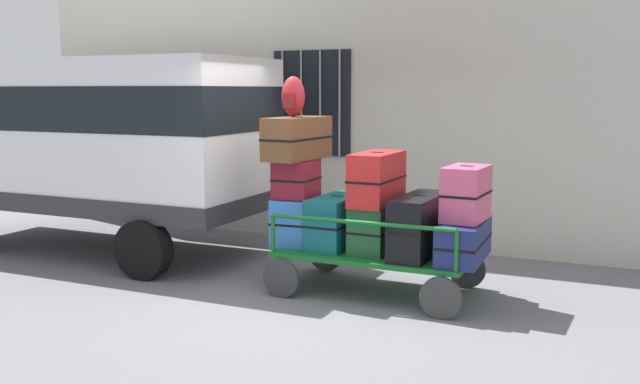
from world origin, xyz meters
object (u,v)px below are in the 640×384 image
at_px(suitcase_midright_bottom, 419,226).
at_px(suitcase_right_bottom, 464,241).
at_px(luggage_cart, 377,258).
at_px(suitcase_center_middle, 377,179).
at_px(suitcase_left_bottom, 297,221).
at_px(suitcase_right_middle, 466,193).
at_px(van, 93,134).
at_px(backpack, 293,97).
at_px(suitcase_left_middle, 296,179).
at_px(suitcase_midleft_bottom, 338,221).
at_px(suitcase_center_bottom, 378,228).
at_px(suitcase_left_top, 297,138).

bearing_deg(suitcase_midright_bottom, suitcase_right_bottom, -1.47).
relative_size(luggage_cart, suitcase_center_middle, 2.56).
relative_size(suitcase_center_middle, suitcase_right_bottom, 0.84).
distance_m(luggage_cart, suitcase_left_bottom, 1.01).
bearing_deg(suitcase_right_middle, van, 176.20).
xyz_separation_m(van, backpack, (3.19, -0.36, 0.52)).
height_order(van, suitcase_left_middle, van).
xyz_separation_m(suitcase_center_middle, suitcase_midright_bottom, (0.47, 0.00, -0.47)).
relative_size(luggage_cart, suitcase_midleft_bottom, 2.28).
bearing_deg(suitcase_center_middle, suitcase_center_bottom, 90.00).
bearing_deg(backpack, luggage_cart, 0.62).
height_order(suitcase_left_middle, suitcase_center_bottom, suitcase_left_middle).
bearing_deg(suitcase_left_middle, van, 173.19).
distance_m(van, suitcase_right_middle, 5.17).
bearing_deg(suitcase_left_bottom, suitcase_midleft_bottom, 7.92).
bearing_deg(suitcase_right_middle, suitcase_center_bottom, 179.62).
bearing_deg(luggage_cart, backpack, -179.38).
height_order(luggage_cart, suitcase_center_middle, suitcase_center_middle).
xyz_separation_m(suitcase_left_middle, suitcase_right_bottom, (1.89, 0.01, -0.54)).
bearing_deg(suitcase_midright_bottom, suitcase_left_bottom, -179.49).
relative_size(van, suitcase_center_middle, 5.77).
bearing_deg(suitcase_center_middle, suitcase_right_middle, 1.84).
bearing_deg(backpack, suitcase_center_middle, -0.65).
bearing_deg(suitcase_center_middle, suitcase_left_top, 179.25).
distance_m(suitcase_left_bottom, suitcase_left_top, 0.93).
relative_size(luggage_cart, suitcase_midright_bottom, 2.06).
bearing_deg(suitcase_left_top, backpack, -178.75).
distance_m(suitcase_left_bottom, suitcase_right_middle, 1.94).
bearing_deg(luggage_cart, suitcase_right_middle, 0.51).
xyz_separation_m(van, suitcase_midleft_bottom, (3.72, -0.32, -0.85)).
distance_m(suitcase_midright_bottom, suitcase_right_bottom, 0.49).
bearing_deg(suitcase_left_middle, suitcase_center_middle, 0.93).
height_order(luggage_cart, suitcase_left_bottom, suitcase_left_bottom).
distance_m(suitcase_center_bottom, suitcase_right_bottom, 0.95).
distance_m(suitcase_left_middle, suitcase_center_middle, 0.95).
distance_m(van, suitcase_right_bottom, 5.24).
bearing_deg(suitcase_center_bottom, suitcase_left_bottom, -177.18).
bearing_deg(luggage_cart, suitcase_midleft_bottom, 175.90).
distance_m(van, suitcase_midleft_bottom, 3.83).
relative_size(van, suitcase_left_top, 4.98).
bearing_deg(suitcase_left_middle, luggage_cart, 2.26).
xyz_separation_m(suitcase_center_middle, suitcase_right_middle, (0.95, 0.03, -0.10)).
relative_size(suitcase_midright_bottom, backpack, 2.36).
bearing_deg(suitcase_center_bottom, luggage_cart, -90.00).
relative_size(suitcase_left_bottom, suitcase_midleft_bottom, 0.72).
distance_m(luggage_cart, suitcase_midleft_bottom, 0.60).
xyz_separation_m(suitcase_center_bottom, suitcase_midright_bottom, (0.47, -0.03, 0.07)).
xyz_separation_m(suitcase_center_bottom, suitcase_center_middle, (0.00, -0.04, 0.54)).
bearing_deg(suitcase_right_bottom, luggage_cart, 178.10).
distance_m(van, suitcase_left_top, 3.26).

